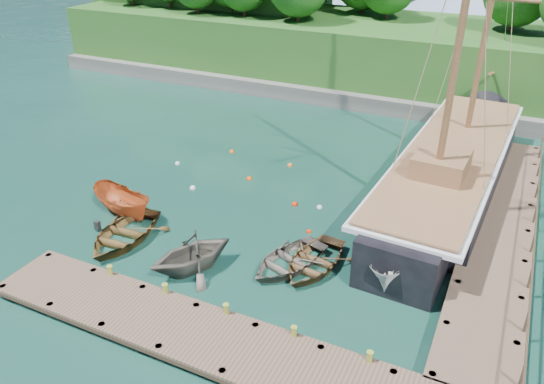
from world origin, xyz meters
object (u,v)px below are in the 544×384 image
(rowboat_2, at_px, (313,267))
(schooner, at_px, (449,175))
(cabin_boat_white, at_px, (386,273))
(rowboat_1, at_px, (193,269))
(motorboat_orange, at_px, (125,214))
(rowboat_0, at_px, (124,240))
(rowboat_3, at_px, (288,266))

(rowboat_2, xyz_separation_m, schooner, (4.47, 10.45, 1.18))
(rowboat_2, height_order, cabin_boat_white, cabin_boat_white)
(rowboat_1, bearing_deg, motorboat_orange, -174.02)
(rowboat_0, xyz_separation_m, schooner, (14.15, 12.49, 1.18))
(rowboat_2, relative_size, schooner, 0.15)
(rowboat_0, bearing_deg, rowboat_3, 6.13)
(cabin_boat_white, relative_size, schooner, 0.17)
(rowboat_0, xyz_separation_m, rowboat_2, (9.68, 2.04, 0.00))
(motorboat_orange, xyz_separation_m, schooner, (15.85, 10.40, 1.18))
(rowboat_2, height_order, schooner, schooner)
(motorboat_orange, bearing_deg, rowboat_2, -75.24)
(rowboat_2, xyz_separation_m, motorboat_orange, (-11.39, 0.05, 0.00))
(rowboat_2, distance_m, cabin_boat_white, 3.45)
(rowboat_1, height_order, cabin_boat_white, rowboat_1)
(rowboat_3, bearing_deg, rowboat_1, -131.91)
(rowboat_1, xyz_separation_m, rowboat_3, (3.99, 2.19, 0.00))
(rowboat_2, relative_size, motorboat_orange, 1.00)
(rowboat_1, distance_m, schooner, 16.26)
(rowboat_1, relative_size, motorboat_orange, 0.92)
(schooner, bearing_deg, motorboat_orange, -143.58)
(rowboat_1, xyz_separation_m, rowboat_2, (5.11, 2.64, 0.00))
(rowboat_0, height_order, rowboat_3, rowboat_0)
(rowboat_0, xyz_separation_m, rowboat_1, (4.57, -0.60, 0.00))
(rowboat_2, bearing_deg, rowboat_3, -151.80)
(rowboat_1, distance_m, cabin_boat_white, 9.17)
(rowboat_2, distance_m, motorboat_orange, 11.39)
(rowboat_0, height_order, rowboat_1, rowboat_1)
(rowboat_1, xyz_separation_m, schooner, (9.57, 13.09, 1.18))
(rowboat_1, xyz_separation_m, motorboat_orange, (-6.28, 2.69, 0.00))
(rowboat_0, distance_m, rowboat_1, 4.61)
(rowboat_2, height_order, motorboat_orange, motorboat_orange)
(rowboat_1, height_order, rowboat_2, rowboat_1)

